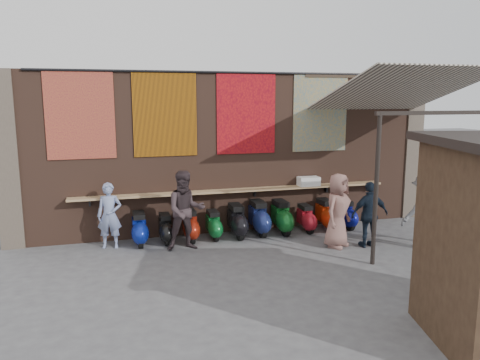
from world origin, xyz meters
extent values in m
plane|color=#474749|center=(0.00, 0.00, 0.00)|extent=(70.00, 70.00, 0.00)
cube|color=brown|center=(0.00, 2.70, 2.00)|extent=(10.00, 0.40, 4.00)
cube|color=#4C4238|center=(-5.20, 2.70, 2.00)|extent=(0.50, 0.50, 4.00)
cube|color=#4C4238|center=(5.20, 2.70, 2.00)|extent=(0.50, 0.50, 4.00)
cube|color=#9E7A51|center=(0.00, 2.33, 1.10)|extent=(8.00, 0.32, 0.05)
cube|color=white|center=(1.94, 2.30, 1.24)|extent=(0.55, 0.31, 0.23)
cube|color=maroon|center=(-3.60, 2.48, 3.00)|extent=(1.50, 0.02, 2.00)
cube|color=#C86C0B|center=(-1.70, 2.48, 3.00)|extent=(1.50, 0.02, 2.00)
cube|color=#B31616|center=(0.30, 2.48, 3.00)|extent=(1.50, 0.02, 2.00)
cube|color=#265F8E|center=(2.30, 2.48, 3.00)|extent=(1.50, 0.02, 2.00)
cylinder|color=black|center=(0.00, 2.47, 3.98)|extent=(9.50, 0.06, 0.06)
imported|color=#7987B1|center=(-3.07, 2.00, 0.75)|extent=(0.60, 0.45, 1.50)
imported|color=#34282B|center=(-1.43, 1.40, 0.90)|extent=(0.88, 0.69, 1.80)
imported|color=black|center=(2.62, 0.43, 0.76)|extent=(0.91, 0.41, 1.52)
imported|color=slate|center=(3.78, 0.04, 0.85)|extent=(1.11, 0.65, 1.70)
imported|color=#875E56|center=(1.92, 0.64, 0.85)|extent=(0.99, 0.93, 1.71)
cube|color=beige|center=(3.50, 0.90, 3.55)|extent=(3.20, 3.28, 0.97)
cube|color=#33261C|center=(3.50, 2.49, 3.95)|extent=(3.30, 0.08, 0.12)
cube|color=black|center=(3.50, -0.60, 3.08)|extent=(3.00, 0.08, 0.08)
cylinder|color=black|center=(2.10, -0.60, 1.55)|extent=(0.09, 0.09, 3.10)
camera|label=1|loc=(-3.05, -8.69, 3.39)|focal=35.00mm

